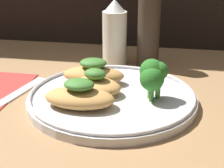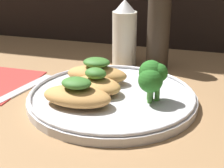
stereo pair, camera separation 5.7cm
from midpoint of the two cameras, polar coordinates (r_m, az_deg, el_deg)
ground_plane at (r=59.08cm, az=-2.79°, el=-3.56°), size 180.00×180.00×1.00cm
plate at (r=58.45cm, az=-2.82°, el=-2.24°), size 28.73×28.73×2.00cm
grilled_meat_front at (r=53.99cm, az=-8.48°, el=-2.09°), size 11.23×6.34×4.58cm
grilled_meat_middle at (r=58.72cm, az=-5.50°, el=-0.03°), size 9.98×7.67×4.52cm
grilled_meat_back at (r=62.74cm, az=-5.73°, el=1.71°), size 11.53×6.00×4.73cm
broccoli_bunch at (r=55.17cm, az=3.91°, el=1.49°), size 4.68×5.39×6.76cm
sauce_bottle at (r=75.27cm, az=-1.77°, el=8.22°), size 5.30×5.30×14.53cm
pepper_grinder at (r=73.62cm, az=3.90°, el=9.53°), size 4.77×4.77×19.74cm
fork at (r=64.48cm, az=-18.21°, el=-1.64°), size 5.16×16.72×0.60cm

